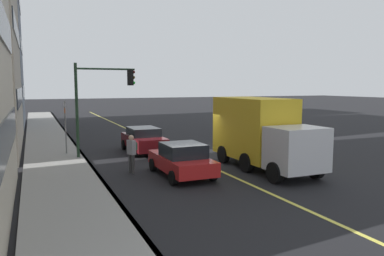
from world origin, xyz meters
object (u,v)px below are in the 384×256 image
object	(u,v)px
street_sign_post	(65,124)
traffic_light_mast	(100,94)
car_maroon	(144,139)
pedestrian_with_backpack	(132,151)
car_red	(182,159)
truck_yellow	(261,132)

from	to	relation	value
street_sign_post	traffic_light_mast	bearing A→B (deg)	-128.54
car_maroon	traffic_light_mast	xyz separation A→B (m)	(-0.86, 2.65, 2.79)
pedestrian_with_backpack	traffic_light_mast	bearing A→B (deg)	8.70
car_red	traffic_light_mast	xyz separation A→B (m)	(5.65, 2.56, 2.82)
truck_yellow	traffic_light_mast	distance (m)	8.96
truck_yellow	pedestrian_with_backpack	distance (m)	6.26
car_red	truck_yellow	world-z (taller)	truck_yellow
car_red	car_maroon	world-z (taller)	car_maroon
car_red	truck_yellow	bearing A→B (deg)	-90.49
truck_yellow	street_sign_post	bearing A→B (deg)	49.99
pedestrian_with_backpack	traffic_light_mast	xyz separation A→B (m)	(4.22, 0.65, 2.53)
pedestrian_with_backpack	street_sign_post	xyz separation A→B (m)	(5.64, 2.43, 0.80)
pedestrian_with_backpack	traffic_light_mast	distance (m)	4.97
truck_yellow	pedestrian_with_backpack	size ratio (longest dim) A/B	3.72
street_sign_post	truck_yellow	bearing A→B (deg)	-130.01
car_maroon	street_sign_post	bearing A→B (deg)	82.82
traffic_light_mast	truck_yellow	bearing A→B (deg)	-130.39
car_red	street_sign_post	xyz separation A→B (m)	(7.07, 4.34, 1.10)
truck_yellow	street_sign_post	size ratio (longest dim) A/B	2.09
car_maroon	traffic_light_mast	bearing A→B (deg)	108.02
traffic_light_mast	car_maroon	bearing A→B (deg)	-71.98
car_red	street_sign_post	size ratio (longest dim) A/B	1.32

